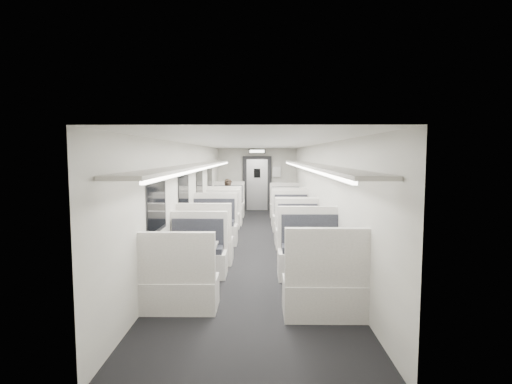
{
  "coord_description": "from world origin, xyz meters",
  "views": [
    {
      "loc": [
        0.12,
        -9.35,
        2.15
      ],
      "look_at": [
        0.0,
        1.56,
        1.13
      ],
      "focal_mm": 28.0,
      "sensor_mm": 36.0,
      "label": 1
    }
  ],
  "objects_px": {
    "booth_left_b": "(220,219)",
    "booth_left_d": "(190,267)",
    "vestibule_door": "(257,184)",
    "exit_sign": "(257,151)",
    "booth_right_c": "(301,238)",
    "booth_left_a": "(226,208)",
    "booth_right_b": "(293,222)",
    "booth_right_a": "(287,209)",
    "booth_left_c": "(210,234)",
    "passenger": "(229,201)",
    "booth_right_d": "(317,268)"
  },
  "relations": [
    {
      "from": "booth_right_c",
      "to": "passenger",
      "type": "relative_size",
      "value": 1.52
    },
    {
      "from": "booth_right_c",
      "to": "booth_left_c",
      "type": "bearing_deg",
      "value": 172.18
    },
    {
      "from": "exit_sign",
      "to": "passenger",
      "type": "bearing_deg",
      "value": -112.34
    },
    {
      "from": "booth_right_b",
      "to": "vestibule_door",
      "type": "xyz_separation_m",
      "value": [
        -1.0,
        4.82,
        0.66
      ]
    },
    {
      "from": "vestibule_door",
      "to": "exit_sign",
      "type": "distance_m",
      "value": 1.33
    },
    {
      "from": "booth_left_a",
      "to": "vestibule_door",
      "type": "xyz_separation_m",
      "value": [
        1.0,
        2.27,
        0.64
      ]
    },
    {
      "from": "booth_left_b",
      "to": "booth_left_d",
      "type": "xyz_separation_m",
      "value": [
        0.0,
        -4.72,
        0.01
      ]
    },
    {
      "from": "booth_right_b",
      "to": "passenger",
      "type": "relative_size",
      "value": 1.54
    },
    {
      "from": "booth_left_a",
      "to": "booth_left_b",
      "type": "bearing_deg",
      "value": -90.0
    },
    {
      "from": "booth_right_a",
      "to": "booth_right_c",
      "type": "bearing_deg",
      "value": -90.0
    },
    {
      "from": "booth_right_b",
      "to": "booth_left_c",
      "type": "bearing_deg",
      "value": -138.18
    },
    {
      "from": "booth_left_a",
      "to": "booth_left_d",
      "type": "bearing_deg",
      "value": -90.0
    },
    {
      "from": "booth_left_b",
      "to": "booth_left_c",
      "type": "height_order",
      "value": "booth_left_c"
    },
    {
      "from": "booth_left_a",
      "to": "booth_right_a",
      "type": "height_order",
      "value": "booth_left_a"
    },
    {
      "from": "vestibule_door",
      "to": "exit_sign",
      "type": "height_order",
      "value": "exit_sign"
    },
    {
      "from": "booth_left_a",
      "to": "booth_left_b",
      "type": "height_order",
      "value": "booth_left_a"
    },
    {
      "from": "booth_right_d",
      "to": "passenger",
      "type": "bearing_deg",
      "value": 105.96
    },
    {
      "from": "booth_right_b",
      "to": "booth_right_d",
      "type": "height_order",
      "value": "booth_right_d"
    },
    {
      "from": "booth_left_b",
      "to": "passenger",
      "type": "xyz_separation_m",
      "value": [
        0.11,
        1.74,
        0.32
      ]
    },
    {
      "from": "passenger",
      "to": "booth_right_d",
      "type": "bearing_deg",
      "value": -82.66
    },
    {
      "from": "booth_right_c",
      "to": "vestibule_door",
      "type": "distance_m",
      "value": 6.99
    },
    {
      "from": "booth_right_a",
      "to": "vestibule_door",
      "type": "bearing_deg",
      "value": 113.32
    },
    {
      "from": "booth_left_c",
      "to": "passenger",
      "type": "xyz_separation_m",
      "value": [
        0.11,
        3.97,
        0.29
      ]
    },
    {
      "from": "booth_right_a",
      "to": "booth_left_d",
      "type": "bearing_deg",
      "value": -106.42
    },
    {
      "from": "booth_right_d",
      "to": "booth_right_a",
      "type": "bearing_deg",
      "value": 90.0
    },
    {
      "from": "passenger",
      "to": "booth_right_c",
      "type": "bearing_deg",
      "value": -74.65
    },
    {
      "from": "booth_left_d",
      "to": "booth_right_d",
      "type": "height_order",
      "value": "booth_right_d"
    },
    {
      "from": "booth_left_c",
      "to": "booth_right_a",
      "type": "xyz_separation_m",
      "value": [
        2.0,
        4.29,
        -0.02
      ]
    },
    {
      "from": "booth_left_c",
      "to": "booth_right_b",
      "type": "bearing_deg",
      "value": 41.82
    },
    {
      "from": "booth_left_c",
      "to": "booth_right_b",
      "type": "relative_size",
      "value": 1.07
    },
    {
      "from": "booth_left_c",
      "to": "exit_sign",
      "type": "relative_size",
      "value": 3.68
    },
    {
      "from": "booth_left_d",
      "to": "vestibule_door",
      "type": "xyz_separation_m",
      "value": [
        1.0,
        9.11,
        0.66
      ]
    },
    {
      "from": "booth_left_b",
      "to": "booth_left_d",
      "type": "bearing_deg",
      "value": -90.0
    },
    {
      "from": "booth_right_d",
      "to": "booth_left_a",
      "type": "bearing_deg",
      "value": 106.0
    },
    {
      "from": "exit_sign",
      "to": "booth_left_c",
      "type": "bearing_deg",
      "value": -99.27
    },
    {
      "from": "booth_right_c",
      "to": "booth_left_a",
      "type": "bearing_deg",
      "value": 113.4
    },
    {
      "from": "booth_right_c",
      "to": "exit_sign",
      "type": "bearing_deg",
      "value": 98.88
    },
    {
      "from": "booth_left_a",
      "to": "booth_right_a",
      "type": "relative_size",
      "value": 1.03
    },
    {
      "from": "booth_left_a",
      "to": "booth_left_c",
      "type": "relative_size",
      "value": 0.99
    },
    {
      "from": "vestibule_door",
      "to": "passenger",
      "type": "bearing_deg",
      "value": -108.53
    },
    {
      "from": "booth_left_d",
      "to": "booth_left_b",
      "type": "bearing_deg",
      "value": 90.0
    },
    {
      "from": "booth_left_b",
      "to": "vestibule_door",
      "type": "bearing_deg",
      "value": 77.16
    },
    {
      "from": "booth_left_b",
      "to": "booth_right_b",
      "type": "xyz_separation_m",
      "value": [
        2.0,
        -0.44,
        0.01
      ]
    },
    {
      "from": "booth_left_a",
      "to": "booth_right_c",
      "type": "distance_m",
      "value": 5.04
    },
    {
      "from": "passenger",
      "to": "booth_left_b",
      "type": "bearing_deg",
      "value": -102.36
    },
    {
      "from": "exit_sign",
      "to": "booth_right_d",
      "type": "bearing_deg",
      "value": -83.48
    },
    {
      "from": "booth_right_a",
      "to": "booth_right_d",
      "type": "distance_m",
      "value": 6.92
    },
    {
      "from": "booth_right_c",
      "to": "booth_left_d",
      "type": "bearing_deg",
      "value": -132.01
    },
    {
      "from": "passenger",
      "to": "exit_sign",
      "type": "bearing_deg",
      "value": 59.05
    },
    {
      "from": "booth_right_b",
      "to": "booth_right_c",
      "type": "bearing_deg",
      "value": -90.0
    }
  ]
}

